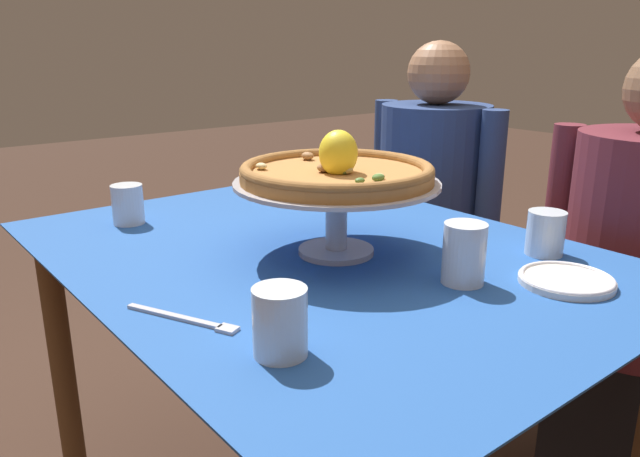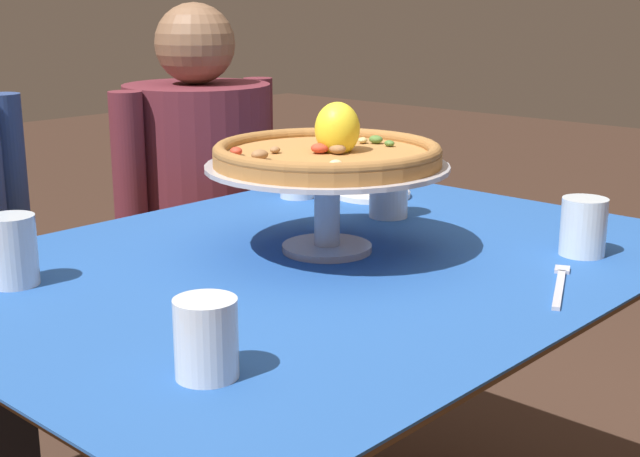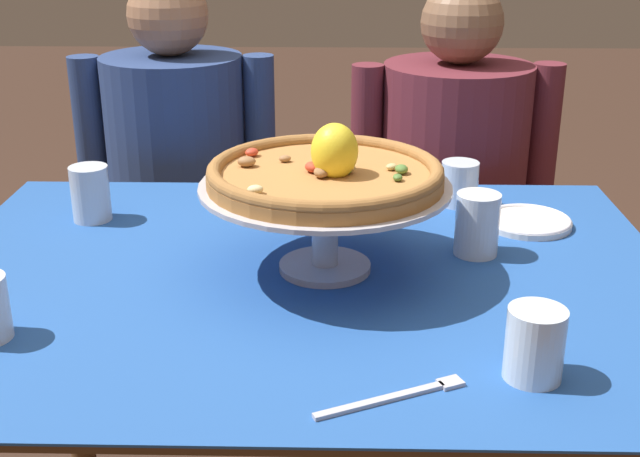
{
  "view_description": "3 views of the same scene",
  "coord_description": "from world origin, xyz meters",
  "px_view_note": "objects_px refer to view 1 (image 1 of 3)",
  "views": [
    {
      "loc": [
        0.98,
        -0.77,
        1.18
      ],
      "look_at": [
        -0.01,
        0.01,
        0.8
      ],
      "focal_mm": 34.14,
      "sensor_mm": 36.0,
      "label": 1
    },
    {
      "loc": [
        -1.08,
        -1.0,
        1.19
      ],
      "look_at": [
        -0.01,
        -0.01,
        0.81
      ],
      "focal_mm": 49.39,
      "sensor_mm": 36.0,
      "label": 2
    },
    {
      "loc": [
        0.06,
        -1.31,
        1.36
      ],
      "look_at": [
        0.03,
        0.01,
        0.83
      ],
      "focal_mm": 46.59,
      "sensor_mm": 36.0,
      "label": 3
    }
  ],
  "objects_px": {
    "pizza": "(337,171)",
    "diner_left": "(430,223)",
    "water_glass_front_left": "(128,207)",
    "water_glass_side_right": "(464,256)",
    "water_glass_back_right": "(545,235)",
    "dinner_fork": "(187,319)",
    "water_glass_front_right": "(280,325)",
    "side_plate": "(566,280)",
    "water_glass_back_left": "(293,179)",
    "pizza_stand": "(337,198)",
    "diner_right": "(638,288)"
  },
  "relations": [
    {
      "from": "water_glass_back_left",
      "to": "pizza_stand",
      "type": "bearing_deg",
      "value": -26.31
    },
    {
      "from": "water_glass_back_left",
      "to": "water_glass_front_left",
      "type": "relative_size",
      "value": 1.15
    },
    {
      "from": "pizza",
      "to": "water_glass_front_right",
      "type": "bearing_deg",
      "value": -50.38
    },
    {
      "from": "water_glass_back_right",
      "to": "water_glass_side_right",
      "type": "height_order",
      "value": "water_glass_side_right"
    },
    {
      "from": "water_glass_front_right",
      "to": "water_glass_back_left",
      "type": "distance_m",
      "value": 0.96
    },
    {
      "from": "pizza",
      "to": "side_plate",
      "type": "relative_size",
      "value": 2.31
    },
    {
      "from": "dinner_fork",
      "to": "diner_right",
      "type": "bearing_deg",
      "value": 79.22
    },
    {
      "from": "dinner_fork",
      "to": "diner_right",
      "type": "distance_m",
      "value": 1.17
    },
    {
      "from": "water_glass_front_left",
      "to": "diner_right",
      "type": "bearing_deg",
      "value": 50.61
    },
    {
      "from": "pizza_stand",
      "to": "water_glass_side_right",
      "type": "height_order",
      "value": "pizza_stand"
    },
    {
      "from": "dinner_fork",
      "to": "water_glass_back_left",
      "type": "bearing_deg",
      "value": 132.24
    },
    {
      "from": "water_glass_front_left",
      "to": "water_glass_back_right",
      "type": "bearing_deg",
      "value": 37.71
    },
    {
      "from": "water_glass_front_right",
      "to": "water_glass_front_left",
      "type": "bearing_deg",
      "value": 173.43
    },
    {
      "from": "water_glass_front_right",
      "to": "water_glass_side_right",
      "type": "height_order",
      "value": "water_glass_side_right"
    },
    {
      "from": "water_glass_side_right",
      "to": "dinner_fork",
      "type": "height_order",
      "value": "water_glass_side_right"
    },
    {
      "from": "pizza",
      "to": "water_glass_back_right",
      "type": "bearing_deg",
      "value": 51.08
    },
    {
      "from": "water_glass_front_left",
      "to": "water_glass_side_right",
      "type": "bearing_deg",
      "value": 23.42
    },
    {
      "from": "pizza",
      "to": "side_plate",
      "type": "xyz_separation_m",
      "value": [
        0.4,
        0.22,
        -0.17
      ]
    },
    {
      "from": "water_glass_back_left",
      "to": "diner_left",
      "type": "height_order",
      "value": "diner_left"
    },
    {
      "from": "diner_left",
      "to": "water_glass_back_left",
      "type": "bearing_deg",
      "value": -97.54
    },
    {
      "from": "diner_right",
      "to": "water_glass_back_left",
      "type": "bearing_deg",
      "value": -147.69
    },
    {
      "from": "pizza",
      "to": "dinner_fork",
      "type": "bearing_deg",
      "value": -75.72
    },
    {
      "from": "water_glass_front_right",
      "to": "water_glass_back_left",
      "type": "height_order",
      "value": "water_glass_back_left"
    },
    {
      "from": "water_glass_back_right",
      "to": "diner_right",
      "type": "height_order",
      "value": "diner_right"
    },
    {
      "from": "water_glass_back_right",
      "to": "diner_right",
      "type": "bearing_deg",
      "value": 83.98
    },
    {
      "from": "water_glass_back_left",
      "to": "diner_left",
      "type": "bearing_deg",
      "value": 82.46
    },
    {
      "from": "water_glass_side_right",
      "to": "water_glass_back_left",
      "type": "relative_size",
      "value": 1.03
    },
    {
      "from": "dinner_fork",
      "to": "pizza_stand",
      "type": "bearing_deg",
      "value": 104.38
    },
    {
      "from": "pizza_stand",
      "to": "water_glass_front_right",
      "type": "bearing_deg",
      "value": -50.35
    },
    {
      "from": "pizza",
      "to": "water_glass_back_left",
      "type": "xyz_separation_m",
      "value": [
        -0.48,
        0.24,
        -0.13
      ]
    },
    {
      "from": "water_glass_front_right",
      "to": "water_glass_back_left",
      "type": "xyz_separation_m",
      "value": [
        -0.76,
        0.58,
        0.0
      ]
    },
    {
      "from": "water_glass_back_right",
      "to": "diner_left",
      "type": "height_order",
      "value": "diner_left"
    },
    {
      "from": "water_glass_back_right",
      "to": "dinner_fork",
      "type": "distance_m",
      "value": 0.76
    },
    {
      "from": "water_glass_front_right",
      "to": "side_plate",
      "type": "bearing_deg",
      "value": 78.73
    },
    {
      "from": "pizza",
      "to": "side_plate",
      "type": "distance_m",
      "value": 0.49
    },
    {
      "from": "diner_right",
      "to": "dinner_fork",
      "type": "bearing_deg",
      "value": -100.78
    },
    {
      "from": "water_glass_back_right",
      "to": "dinner_fork",
      "type": "height_order",
      "value": "water_glass_back_right"
    },
    {
      "from": "water_glass_back_left",
      "to": "water_glass_front_left",
      "type": "xyz_separation_m",
      "value": [
        -0.02,
        -0.49,
        -0.01
      ]
    },
    {
      "from": "water_glass_front_left",
      "to": "dinner_fork",
      "type": "xyz_separation_m",
      "value": [
        0.6,
        -0.15,
        -0.04
      ]
    },
    {
      "from": "dinner_fork",
      "to": "diner_right",
      "type": "relative_size",
      "value": 0.17
    },
    {
      "from": "pizza_stand",
      "to": "diner_right",
      "type": "height_order",
      "value": "diner_right"
    },
    {
      "from": "water_glass_front_right",
      "to": "dinner_fork",
      "type": "xyz_separation_m",
      "value": [
        -0.18,
        -0.06,
        -0.04
      ]
    },
    {
      "from": "side_plate",
      "to": "diner_left",
      "type": "bearing_deg",
      "value": 145.75
    },
    {
      "from": "pizza",
      "to": "diner_left",
      "type": "xyz_separation_m",
      "value": [
        -0.4,
        0.77,
        -0.35
      ]
    },
    {
      "from": "water_glass_back_right",
      "to": "water_glass_front_left",
      "type": "xyz_separation_m",
      "value": [
        -0.77,
        -0.6,
        0.0
      ]
    },
    {
      "from": "pizza",
      "to": "diner_left",
      "type": "height_order",
      "value": "diner_left"
    },
    {
      "from": "water_glass_side_right",
      "to": "water_glass_front_left",
      "type": "relative_size",
      "value": 1.18
    },
    {
      "from": "pizza",
      "to": "diner_left",
      "type": "bearing_deg",
      "value": 117.71
    },
    {
      "from": "side_plate",
      "to": "diner_right",
      "type": "height_order",
      "value": "diner_right"
    },
    {
      "from": "water_glass_back_right",
      "to": "diner_left",
      "type": "bearing_deg",
      "value": 147.93
    }
  ]
}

